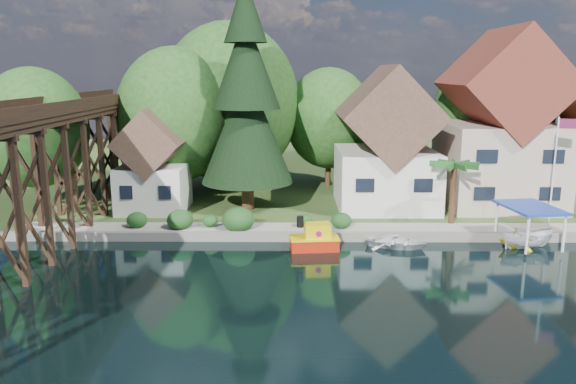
{
  "coord_description": "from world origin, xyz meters",
  "views": [
    {
      "loc": [
        -0.37,
        -27.66,
        11.06
      ],
      "look_at": [
        -0.61,
        6.0,
        3.77
      ],
      "focal_mm": 35.0,
      "sensor_mm": 36.0,
      "label": 1
    }
  ],
  "objects_px": {
    "trestle_bridge": "(30,169)",
    "tugboat": "(315,239)",
    "conifer": "(246,100)",
    "palm_tree": "(454,167)",
    "house_center": "(500,131)",
    "boat_white_a": "(396,241)",
    "boat_yellow": "(518,237)",
    "flagpole": "(557,161)",
    "boat_canopy": "(528,230)",
    "house_left": "(386,148)",
    "shed": "(153,168)"
  },
  "relations": [
    {
      "from": "shed",
      "to": "flagpole",
      "type": "distance_m",
      "value": 28.89
    },
    {
      "from": "palm_tree",
      "to": "boat_yellow",
      "type": "xyz_separation_m",
      "value": [
        3.22,
        -3.75,
        -3.89
      ]
    },
    {
      "from": "flagpole",
      "to": "boat_white_a",
      "type": "height_order",
      "value": "flagpole"
    },
    {
      "from": "shed",
      "to": "palm_tree",
      "type": "distance_m",
      "value": 22.21
    },
    {
      "from": "house_left",
      "to": "conifer",
      "type": "relative_size",
      "value": 0.63
    },
    {
      "from": "house_left",
      "to": "palm_tree",
      "type": "relative_size",
      "value": 2.35
    },
    {
      "from": "house_left",
      "to": "house_center",
      "type": "distance_m",
      "value": 9.1
    },
    {
      "from": "palm_tree",
      "to": "trestle_bridge",
      "type": "bearing_deg",
      "value": -168.6
    },
    {
      "from": "house_center",
      "to": "conifer",
      "type": "xyz_separation_m",
      "value": [
        -19.8,
        -1.54,
        2.46
      ]
    },
    {
      "from": "shed",
      "to": "tugboat",
      "type": "bearing_deg",
      "value": -34.26
    },
    {
      "from": "conifer",
      "to": "boat_yellow",
      "type": "relative_size",
      "value": 6.55
    },
    {
      "from": "boat_white_a",
      "to": "boat_yellow",
      "type": "distance_m",
      "value": 7.76
    },
    {
      "from": "flagpole",
      "to": "boat_yellow",
      "type": "relative_size",
      "value": 2.85
    },
    {
      "from": "trestle_bridge",
      "to": "palm_tree",
      "type": "relative_size",
      "value": 9.43
    },
    {
      "from": "trestle_bridge",
      "to": "tugboat",
      "type": "distance_m",
      "value": 17.74
    },
    {
      "from": "conifer",
      "to": "palm_tree",
      "type": "height_order",
      "value": "conifer"
    },
    {
      "from": "house_left",
      "to": "boat_canopy",
      "type": "height_order",
      "value": "house_left"
    },
    {
      "from": "trestle_bridge",
      "to": "shed",
      "type": "bearing_deg",
      "value": 61.81
    },
    {
      "from": "trestle_bridge",
      "to": "house_center",
      "type": "distance_m",
      "value": 33.96
    },
    {
      "from": "trestle_bridge",
      "to": "palm_tree",
      "type": "xyz_separation_m",
      "value": [
        26.85,
        5.41,
        -0.76
      ]
    },
    {
      "from": "boat_canopy",
      "to": "conifer",
      "type": "bearing_deg",
      "value": 155.8
    },
    {
      "from": "trestle_bridge",
      "to": "flagpole",
      "type": "bearing_deg",
      "value": 7.75
    },
    {
      "from": "shed",
      "to": "boat_yellow",
      "type": "distance_m",
      "value": 26.4
    },
    {
      "from": "shed",
      "to": "boat_canopy",
      "type": "relative_size",
      "value": 1.69
    },
    {
      "from": "flagpole",
      "to": "tugboat",
      "type": "xyz_separation_m",
      "value": [
        -16.39,
        -3.45,
        -4.47
      ]
    },
    {
      "from": "house_left",
      "to": "conifer",
      "type": "distance_m",
      "value": 11.48
    },
    {
      "from": "house_center",
      "to": "house_left",
      "type": "bearing_deg",
      "value": -176.82
    },
    {
      "from": "trestle_bridge",
      "to": "boat_white_a",
      "type": "bearing_deg",
      "value": 4.2
    },
    {
      "from": "palm_tree",
      "to": "boat_yellow",
      "type": "height_order",
      "value": "palm_tree"
    },
    {
      "from": "boat_canopy",
      "to": "tugboat",
      "type": "bearing_deg",
      "value": -178.3
    },
    {
      "from": "house_left",
      "to": "boat_white_a",
      "type": "relative_size",
      "value": 2.87
    },
    {
      "from": "house_center",
      "to": "tugboat",
      "type": "bearing_deg",
      "value": -145.58
    },
    {
      "from": "house_left",
      "to": "boat_yellow",
      "type": "distance_m",
      "value": 12.4
    },
    {
      "from": "boat_white_a",
      "to": "tugboat",
      "type": "bearing_deg",
      "value": 114.5
    },
    {
      "from": "trestle_bridge",
      "to": "boat_yellow",
      "type": "distance_m",
      "value": 30.47
    },
    {
      "from": "conifer",
      "to": "boat_white_a",
      "type": "xyz_separation_m",
      "value": [
        10.12,
        -8.15,
        -8.48
      ]
    },
    {
      "from": "house_center",
      "to": "boat_white_a",
      "type": "xyz_separation_m",
      "value": [
        -9.68,
        -9.69,
        -6.02
      ]
    },
    {
      "from": "boat_canopy",
      "to": "boat_yellow",
      "type": "xyz_separation_m",
      "value": [
        -0.56,
        0.16,
        -0.47
      ]
    },
    {
      "from": "house_center",
      "to": "shed",
      "type": "distance_m",
      "value": 27.2
    },
    {
      "from": "flagpole",
      "to": "boat_white_a",
      "type": "xyz_separation_m",
      "value": [
        -11.15,
        -2.92,
        -4.74
      ]
    },
    {
      "from": "house_left",
      "to": "palm_tree",
      "type": "distance_m",
      "value": 6.67
    },
    {
      "from": "trestle_bridge",
      "to": "conifer",
      "type": "bearing_deg",
      "value": 38.76
    },
    {
      "from": "palm_tree",
      "to": "flagpole",
      "type": "xyz_separation_m",
      "value": [
        6.62,
        -0.86,
        0.55
      ]
    },
    {
      "from": "house_left",
      "to": "flagpole",
      "type": "distance_m",
      "value": 12.2
    },
    {
      "from": "house_center",
      "to": "boat_yellow",
      "type": "bearing_deg",
      "value": -101.29
    },
    {
      "from": "house_center",
      "to": "tugboat",
      "type": "xyz_separation_m",
      "value": [
        -14.92,
        -10.23,
        -5.75
      ]
    },
    {
      "from": "flagpole",
      "to": "tugboat",
      "type": "bearing_deg",
      "value": -168.1
    },
    {
      "from": "house_left",
      "to": "house_center",
      "type": "relative_size",
      "value": 0.79
    },
    {
      "from": "conifer",
      "to": "flagpole",
      "type": "bearing_deg",
      "value": -13.83
    },
    {
      "from": "boat_canopy",
      "to": "boat_white_a",
      "type": "bearing_deg",
      "value": 179.07
    }
  ]
}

